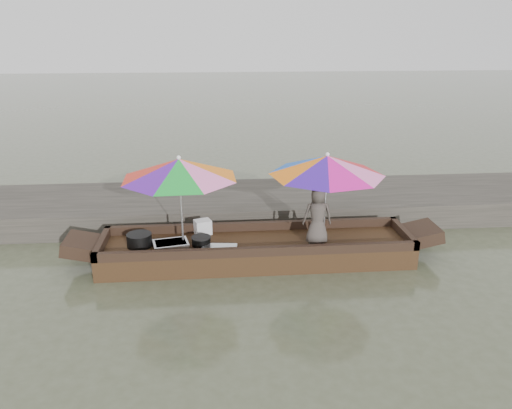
{
  "coord_description": "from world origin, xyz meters",
  "views": [
    {
      "loc": [
        -0.7,
        -7.84,
        3.82
      ],
      "look_at": [
        0.0,
        0.1,
        1.0
      ],
      "focal_mm": 35.0,
      "sensor_mm": 36.0,
      "label": 1
    }
  ],
  "objects": [
    {
      "name": "umbrella_stern",
      "position": [
        1.17,
        0.0,
        1.12
      ],
      "size": [
        2.25,
        2.25,
        1.55
      ],
      "primitive_type": null,
      "rotation": [
        0.0,
        0.0,
        -0.17
      ],
      "color": "red",
      "rests_on": "boat_hull"
    },
    {
      "name": "dock",
      "position": [
        0.0,
        2.2,
        0.25
      ],
      "size": [
        22.0,
        2.2,
        0.5
      ],
      "primitive_type": "cube",
      "color": "#2D2B26",
      "rests_on": "ground"
    },
    {
      "name": "cooking_pot",
      "position": [
        -1.98,
        0.0,
        0.46
      ],
      "size": [
        0.42,
        0.42,
        0.22
      ],
      "primitive_type": "cylinder",
      "color": "black",
      "rests_on": "boat_hull"
    },
    {
      "name": "water",
      "position": [
        0.0,
        0.0,
        0.0
      ],
      "size": [
        80.0,
        80.0,
        0.0
      ],
      "primitive_type": "plane",
      "color": "#424731",
      "rests_on": "ground"
    },
    {
      "name": "supply_bag",
      "position": [
        -0.92,
        0.45,
        0.48
      ],
      "size": [
        0.34,
        0.3,
        0.26
      ],
      "primitive_type": "cube",
      "rotation": [
        0.0,
        0.0,
        0.34
      ],
      "color": "silver",
      "rests_on": "boat_hull"
    },
    {
      "name": "vendor",
      "position": [
        1.02,
        -0.13,
        0.85
      ],
      "size": [
        0.51,
        0.34,
        1.01
      ],
      "primitive_type": "imported",
      "rotation": [
        0.0,
        0.0,
        3.1
      ],
      "color": "#443D38",
      "rests_on": "boat_hull"
    },
    {
      "name": "umbrella_bow",
      "position": [
        -1.25,
        0.0,
        1.12
      ],
      "size": [
        2.56,
        2.56,
        1.55
      ],
      "primitive_type": null,
      "rotation": [
        0.0,
        0.0,
        0.43
      ],
      "color": "yellow",
      "rests_on": "boat_hull"
    },
    {
      "name": "tray_scallop",
      "position": [
        -0.65,
        -0.32,
        0.38
      ],
      "size": [
        0.61,
        0.46,
        0.06
      ],
      "primitive_type": "cube",
      "rotation": [
        0.0,
        0.0,
        -0.11
      ],
      "color": "silver",
      "rests_on": "boat_hull"
    },
    {
      "name": "tray_crayfish",
      "position": [
        -1.45,
        -0.08,
        0.39
      ],
      "size": [
        0.64,
        0.5,
        0.09
      ],
      "primitive_type": "cube",
      "rotation": [
        0.0,
        0.0,
        0.2
      ],
      "color": "silver",
      "rests_on": "boat_hull"
    },
    {
      "name": "boat_hull",
      "position": [
        0.0,
        0.0,
        0.17
      ],
      "size": [
        5.3,
        1.2,
        0.35
      ],
      "primitive_type": "cube",
      "color": "black",
      "rests_on": "water"
    },
    {
      "name": "charcoal_grill",
      "position": [
        -0.94,
        -0.07,
        0.42
      ],
      "size": [
        0.31,
        0.31,
        0.15
      ],
      "primitive_type": "cylinder",
      "color": "black",
      "rests_on": "boat_hull"
    }
  ]
}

